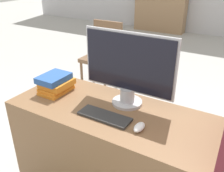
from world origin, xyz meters
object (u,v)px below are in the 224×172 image
at_px(book_stack, 56,83).
at_px(far_chair, 103,52).
at_px(monitor, 128,69).
at_px(mouse, 139,127).
at_px(keyboard, 105,116).

xyz_separation_m(book_stack, far_chair, (-0.60, 1.59, -0.31)).
bearing_deg(monitor, mouse, -49.63).
bearing_deg(monitor, book_stack, -168.54).
xyz_separation_m(monitor, far_chair, (-1.13, 1.48, -0.49)).
xyz_separation_m(keyboard, mouse, (0.23, -0.01, 0.01)).
height_order(keyboard, mouse, mouse).
xyz_separation_m(monitor, mouse, (0.20, -0.23, -0.23)).
bearing_deg(keyboard, book_stack, 166.71).
xyz_separation_m(mouse, far_chair, (-1.33, 1.71, -0.26)).
height_order(book_stack, far_chair, far_chair).
distance_m(monitor, keyboard, 0.33).
height_order(keyboard, far_chair, far_chair).
height_order(keyboard, book_stack, book_stack).
relative_size(monitor, keyboard, 1.87).
xyz_separation_m(monitor, keyboard, (-0.04, -0.22, -0.24)).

